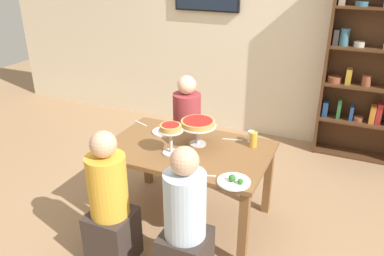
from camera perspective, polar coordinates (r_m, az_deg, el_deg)
ground_plane at (r=3.77m, az=-0.63°, el=-13.01°), size 12.00×12.00×0.00m
rear_partition at (r=5.16m, az=9.77°, el=14.04°), size 8.00×0.12×2.80m
dining_table at (r=3.42m, az=-0.68°, el=-4.40°), size 1.43×0.91×0.74m
bookshelf at (r=4.89m, az=25.52°, el=8.10°), size 1.10×0.30×2.21m
diner_far_left at (r=4.23m, az=-0.75°, el=-0.81°), size 0.34×0.34×1.15m
diner_near_right at (r=2.85m, az=-1.04°, el=-14.78°), size 0.34×0.34×1.15m
diner_near_left at (r=3.10m, az=-12.05°, el=-11.64°), size 0.34×0.34×1.15m
deep_dish_pizza_stand at (r=3.36m, az=0.87°, el=0.49°), size 0.33×0.33×0.23m
personal_pizza_stand at (r=3.20m, az=-3.18°, el=-0.54°), size 0.21×0.21×0.27m
salad_plate_near_diner at (r=3.68m, az=-4.02°, el=-0.37°), size 0.23×0.23×0.07m
salad_plate_far_diner at (r=2.89m, az=6.25°, el=-7.82°), size 0.25×0.25×0.07m
beer_glass_amber_tall at (r=3.41m, az=9.09°, el=-1.70°), size 0.07×0.07×0.14m
water_glass_clear_near at (r=3.50m, az=8.74°, el=-1.27°), size 0.06×0.06×0.11m
cutlery_fork_near at (r=3.54m, az=5.98°, el=-1.72°), size 0.18×0.05×0.00m
cutlery_knife_near at (r=2.97m, az=1.82°, el=-7.04°), size 0.18×0.07×0.00m
cutlery_fork_far at (r=3.90m, az=-7.63°, el=0.70°), size 0.17×0.08×0.00m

